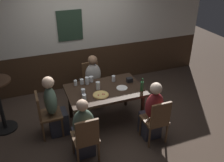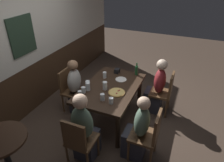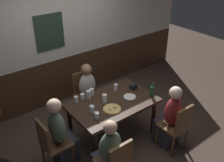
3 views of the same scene
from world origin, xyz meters
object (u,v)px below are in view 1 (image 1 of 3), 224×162
(chair_head_west, at_px, (45,113))
(person_mid_far, at_px, (94,84))
(pint_glass_pale, at_px, (84,97))
(beer_glass_half, at_px, (91,79))
(pint_glass_stout, at_px, (113,79))
(tumbler_water, at_px, (82,82))
(pint_glass_amber, at_px, (87,81))
(person_left_near, at_px, (83,132))
(pizza, at_px, (101,95))
(dining_table, at_px, (105,93))
(chair_left_near, at_px, (86,137))
(person_head_west, at_px, (54,110))
(tumbler_short, at_px, (98,86))
(plate_white_large, at_px, (122,88))
(beer_glass_tall, at_px, (75,83))
(chair_right_near, at_px, (157,119))
(chair_mid_far, at_px, (92,80))
(highball_clear, at_px, (83,92))
(beer_bottle_green, at_px, (142,86))
(condiment_caddy, at_px, (129,80))
(person_right_near, at_px, (152,114))

(chair_head_west, distance_m, person_mid_far, 1.34)
(pint_glass_pale, xyz_separation_m, beer_glass_half, (0.30, 0.58, 0.01))
(pint_glass_stout, xyz_separation_m, beer_glass_half, (-0.42, 0.14, -0.00))
(tumbler_water, xyz_separation_m, pint_glass_amber, (0.10, -0.03, 0.02))
(pint_glass_pale, bearing_deg, person_left_near, -108.74)
(person_mid_far, bearing_deg, pizza, -99.11)
(dining_table, xyz_separation_m, pint_glass_amber, (-0.25, 0.32, 0.15))
(chair_left_near, relative_size, person_head_west, 0.74)
(person_head_west, xyz_separation_m, pint_glass_pale, (0.51, -0.20, 0.28))
(tumbler_short, relative_size, plate_white_large, 0.71)
(chair_left_near, height_order, beer_glass_tall, chair_left_near)
(pint_glass_pale, relative_size, plate_white_large, 0.48)
(chair_right_near, relative_size, beer_glass_tall, 8.34)
(chair_mid_far, bearing_deg, highball_clear, -114.98)
(tumbler_short, height_order, beer_glass_half, tumbler_short)
(person_head_west, height_order, pint_glass_pale, person_head_west)
(dining_table, xyz_separation_m, chair_left_near, (-0.63, -0.88, -0.16))
(person_head_west, distance_m, plate_white_large, 1.31)
(chair_mid_far, xyz_separation_m, pint_glass_pale, (-0.45, -1.08, 0.29))
(pizza, relative_size, plate_white_large, 1.36)
(beer_glass_tall, bearing_deg, chair_head_west, -151.94)
(beer_glass_half, bearing_deg, pint_glass_stout, -18.42)
(person_left_near, distance_m, highball_clear, 0.77)
(pizza, height_order, pint_glass_stout, pint_glass_stout)
(chair_mid_far, height_order, beer_glass_tall, chair_mid_far)
(chair_head_west, distance_m, tumbler_short, 1.06)
(person_head_west, relative_size, plate_white_large, 5.65)
(person_mid_far, distance_m, beer_bottle_green, 1.24)
(pint_glass_pale, bearing_deg, tumbler_short, 37.62)
(highball_clear, bearing_deg, pint_glass_stout, 22.08)
(person_left_near, height_order, tumbler_short, person_left_near)
(dining_table, distance_m, pint_glass_stout, 0.38)
(person_left_near, height_order, plate_white_large, person_left_near)
(chair_head_west, height_order, beer_glass_tall, chair_head_west)
(tumbler_water, bearing_deg, condiment_caddy, -15.83)
(person_left_near, distance_m, plate_white_large, 1.17)
(plate_white_large, bearing_deg, highball_clear, 177.30)
(beer_glass_half, bearing_deg, chair_head_west, -158.93)
(chair_left_near, xyz_separation_m, beer_glass_tall, (0.15, 1.22, 0.29))
(tumbler_short, bearing_deg, condiment_caddy, 3.33)
(person_mid_far, relative_size, pint_glass_stout, 9.39)
(person_right_near, height_order, tumbler_short, person_right_near)
(pint_glass_pale, xyz_separation_m, tumbler_water, (0.10, 0.55, 0.00))
(tumbler_short, xyz_separation_m, tumbler_water, (-0.24, 0.29, -0.02))
(beer_bottle_green, bearing_deg, person_mid_far, 121.97)
(tumbler_short, distance_m, pint_glass_stout, 0.42)
(chair_head_west, height_order, beer_glass_half, chair_head_west)
(chair_head_west, xyz_separation_m, person_right_near, (1.76, -0.72, -0.01))
(chair_head_west, xyz_separation_m, beer_glass_half, (0.98, 0.38, 0.29))
(person_head_west, relative_size, beer_glass_tall, 11.28)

